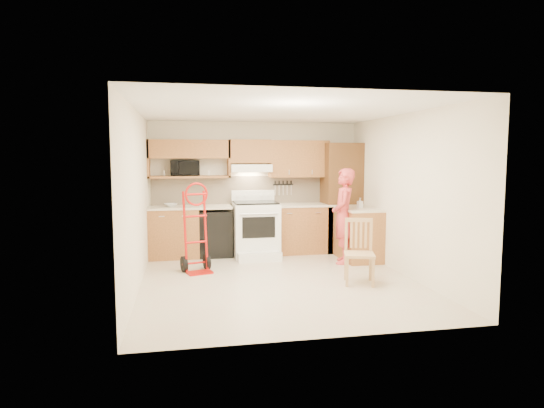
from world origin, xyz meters
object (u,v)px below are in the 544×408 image
object	(u,v)px
range	(256,225)
person	(343,216)
dining_chair	(359,252)
microwave	(185,168)
hand_truck	(197,232)

from	to	relation	value
range	person	xyz separation A→B (m)	(1.41, -0.76, 0.22)
dining_chair	person	bearing A→B (deg)	97.13
microwave	range	xyz separation A→B (m)	(1.27, -0.39, -1.03)
dining_chair	hand_truck	bearing A→B (deg)	170.50
microwave	dining_chair	size ratio (longest dim) A/B	0.55
hand_truck	dining_chair	bearing A→B (deg)	-41.91
range	person	size ratio (longest dim) A/B	0.73
person	dining_chair	world-z (taller)	person
microwave	range	distance (m)	1.68
range	microwave	bearing A→B (deg)	162.80
person	hand_truck	bearing A→B (deg)	-67.43
range	person	distance (m)	1.61
range	dining_chair	xyz separation A→B (m)	(1.19, -2.07, -0.13)
range	dining_chair	distance (m)	2.39
hand_truck	dining_chair	xyz separation A→B (m)	(2.29, -1.12, -0.18)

